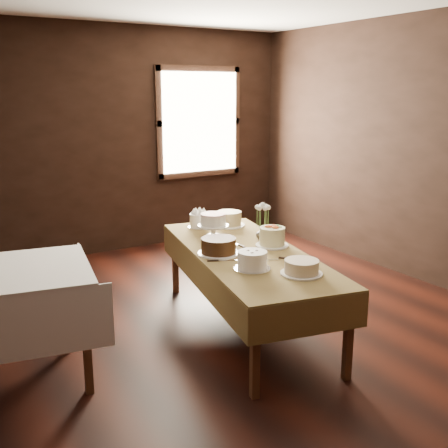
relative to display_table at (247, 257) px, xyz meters
The scene contains 19 objects.
floor 0.69m from the display_table, 141.60° to the right, with size 5.00×6.00×0.01m, color black.
wall_back 2.95m from the display_table, 93.97° to the left, with size 5.00×0.02×2.80m, color black.
wall_right 2.43m from the display_table, ahead, with size 0.02×6.00×2.80m, color black.
window 3.14m from the display_table, 68.39° to the left, with size 1.10×0.05×1.30m, color #FFEABF.
display_table is the anchor object (origin of this frame).
side_table 1.82m from the display_table, behind, with size 1.11×1.11×0.82m.
cake_meringue 0.91m from the display_table, 87.19° to the left, with size 0.25×0.25×0.14m.
cake_speckled 0.89m from the display_table, 67.66° to the left, with size 0.32×0.32×0.15m.
cake_lattice 0.57m from the display_table, 90.29° to the left, with size 0.33×0.33×0.22m.
cake_chocolate 0.27m from the display_table, 166.62° to the left, with size 0.39×0.39×0.14m.
cake_flowers 0.30m from the display_table, ahead, with size 0.29×0.29×0.17m.
cake_swirl 0.50m from the display_table, 118.81° to the right, with size 0.31×0.31×0.14m.
cake_cream 0.71m from the display_table, 88.69° to the right, with size 0.31×0.31×0.11m.
cake_server_a 0.31m from the display_table, 85.46° to the right, with size 0.24×0.03×0.01m, color silver.
cake_server_b 0.48m from the display_table, 64.09° to the right, with size 0.24×0.03×0.01m, color silver.
cake_server_c 0.26m from the display_table, 81.13° to the left, with size 0.24×0.03×0.01m, color silver.
cake_server_e 0.32m from the display_table, 152.53° to the right, with size 0.24×0.03×0.01m, color silver.
flower_vase 0.40m from the display_table, 34.86° to the left, with size 0.12×0.12×0.12m, color #2D2823.
flower_bouquet 0.49m from the display_table, 34.86° to the left, with size 0.14×0.14×0.20m, color white, non-canonical shape.
Camera 1 is at (-2.24, -3.46, 2.02)m, focal length 43.28 mm.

